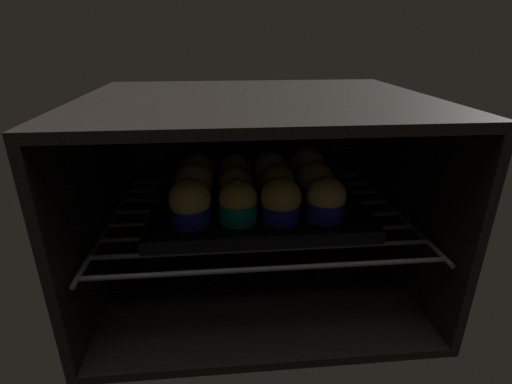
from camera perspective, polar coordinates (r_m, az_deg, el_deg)
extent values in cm
cube|color=black|center=(80.56, 0.08, -12.34)|extent=(59.00, 47.00, 1.50)
cube|color=black|center=(66.96, 0.09, 13.46)|extent=(59.00, 47.00, 1.50)
cube|color=black|center=(93.19, -1.25, 4.83)|extent=(59.00, 1.50, 34.00)
cube|color=black|center=(75.07, -22.33, -1.41)|extent=(1.50, 47.00, 34.00)
cube|color=black|center=(79.75, 21.11, 0.15)|extent=(1.50, 47.00, 34.00)
cylinder|color=#4C494C|center=(56.88, 1.94, -11.35)|extent=(54.00, 0.80, 0.80)
cylinder|color=#4C494C|center=(61.42, 1.30, -8.55)|extent=(54.00, 0.80, 0.80)
cylinder|color=#4C494C|center=(66.10, 0.76, -6.13)|extent=(54.00, 0.80, 0.80)
cylinder|color=#4C494C|center=(70.89, 0.29, -4.04)|extent=(54.00, 0.80, 0.80)
cylinder|color=#4C494C|center=(75.76, -0.11, -2.21)|extent=(54.00, 0.80, 0.80)
cylinder|color=#4C494C|center=(80.71, -0.47, -0.61)|extent=(54.00, 0.80, 0.80)
cylinder|color=#4C494C|center=(85.71, -0.78, 0.81)|extent=(54.00, 0.80, 0.80)
cylinder|color=#4C494C|center=(90.76, -1.06, 2.07)|extent=(54.00, 0.80, 0.80)
cylinder|color=#4C494C|center=(75.92, -20.70, -3.72)|extent=(0.80, 42.00, 0.80)
cylinder|color=#4C494C|center=(80.28, 19.66, -2.14)|extent=(0.80, 42.00, 0.80)
cube|color=black|center=(73.90, 0.00, -2.02)|extent=(38.63, 30.92, 1.20)
cube|color=black|center=(60.05, 1.36, -7.01)|extent=(38.63, 0.80, 1.00)
cube|color=black|center=(87.39, -0.93, 2.71)|extent=(38.63, 0.80, 1.00)
cube|color=black|center=(74.26, -14.70, -1.75)|extent=(0.80, 30.92, 1.00)
cube|color=black|center=(77.40, 14.08, -0.68)|extent=(0.80, 30.92, 1.00)
cylinder|color=#1928B7|center=(65.86, -9.68, -3.22)|extent=(6.49, 6.49, 3.71)
sphere|color=#DBBC60|center=(64.72, -9.84, -1.00)|extent=(7.09, 7.09, 7.09)
sphere|color=#28702D|center=(63.46, -9.57, 0.66)|extent=(1.64, 1.64, 1.64)
cylinder|color=#0C8C84|center=(65.88, -2.65, -2.89)|extent=(6.49, 6.49, 3.71)
sphere|color=gold|center=(64.88, -2.69, -0.95)|extent=(6.46, 6.46, 6.46)
sphere|color=#28702D|center=(63.90, -2.82, 1.19)|extent=(2.20, 2.20, 2.20)
cylinder|color=#1928B7|center=(66.25, 3.71, -2.76)|extent=(6.49, 6.49, 3.71)
sphere|color=gold|center=(65.22, 3.76, -0.75)|extent=(7.00, 7.00, 7.00)
cylinder|color=#1928B7|center=(67.78, 10.32, -2.49)|extent=(6.49, 6.49, 3.71)
sphere|color=#DBBC60|center=(66.77, 10.46, -0.54)|extent=(6.74, 6.74, 6.74)
cylinder|color=#1928B7|center=(72.48, -8.97, -0.71)|extent=(6.49, 6.49, 3.71)
sphere|color=#DBBC60|center=(71.31, -9.13, 1.63)|extent=(6.92, 6.92, 6.92)
cylinder|color=#7A238C|center=(72.56, -3.02, -0.42)|extent=(6.49, 6.49, 3.71)
sphere|color=gold|center=(71.64, -3.06, 1.39)|extent=(6.35, 6.35, 6.35)
sphere|color=#28702D|center=(70.65, -2.11, 2.63)|extent=(2.55, 2.55, 2.55)
cylinder|color=#7A238C|center=(73.42, 3.21, -0.14)|extent=(6.49, 6.49, 3.71)
sphere|color=gold|center=(72.50, 3.25, 1.68)|extent=(6.41, 6.41, 6.41)
sphere|color=#1E6023|center=(72.27, 3.43, 3.40)|extent=(1.70, 1.70, 1.70)
cylinder|color=#1928B7|center=(74.50, 8.70, -0.03)|extent=(6.49, 6.49, 3.71)
sphere|color=gold|center=(73.49, 8.82, 1.97)|extent=(6.79, 6.79, 6.79)
sphere|color=#1E6023|center=(73.64, 9.04, 3.67)|extent=(2.40, 2.40, 2.40)
cylinder|color=#7A238C|center=(80.32, -8.54, 1.67)|extent=(6.49, 6.49, 3.71)
sphere|color=#DBBC60|center=(79.48, -8.64, 3.36)|extent=(6.71, 6.71, 6.71)
sphere|color=#1E6023|center=(78.63, -8.60, 4.86)|extent=(1.64, 1.64, 1.64)
cylinder|color=#0C8C84|center=(79.57, -3.05, 1.69)|extent=(6.49, 6.49, 3.71)
sphere|color=#E0CC7A|center=(78.76, -3.08, 3.31)|extent=(6.31, 6.31, 6.31)
sphere|color=#1E6023|center=(77.68, -3.44, 4.58)|extent=(1.75, 1.75, 1.75)
cylinder|color=silver|center=(80.61, 2.17, 1.99)|extent=(6.49, 6.49, 3.71)
sphere|color=#E0CC7A|center=(79.78, 2.19, 3.64)|extent=(6.77, 6.77, 6.77)
sphere|color=#28702D|center=(78.91, 2.35, 5.40)|extent=(1.71, 1.71, 1.71)
cylinder|color=#0C8C84|center=(81.45, 7.56, 2.02)|extent=(6.49, 6.49, 3.71)
sphere|color=#DBBC60|center=(80.41, 7.68, 4.14)|extent=(6.85, 6.85, 6.85)
sphere|color=#28702D|center=(79.23, 8.65, 5.27)|extent=(2.16, 2.16, 2.16)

